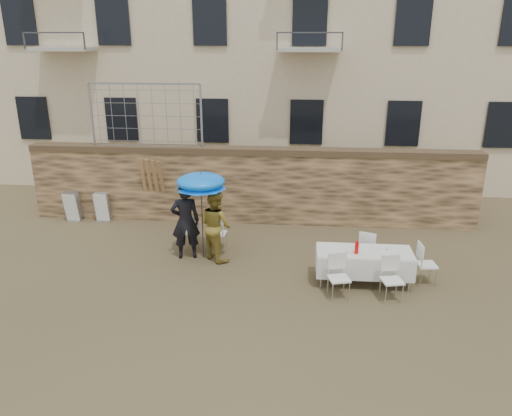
# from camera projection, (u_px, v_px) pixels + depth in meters

# --- Properties ---
(ground) EXTENTS (80.00, 80.00, 0.00)m
(ground) POSITION_uv_depth(u_px,v_px,m) (227.00, 306.00, 10.29)
(ground) COLOR brown
(ground) RESTS_ON ground
(stone_wall) EXTENTS (13.00, 0.50, 2.20)m
(stone_wall) POSITION_uv_depth(u_px,v_px,m) (251.00, 186.00, 14.62)
(stone_wall) COLOR brown
(stone_wall) RESTS_ON ground
(chain_link_fence) EXTENTS (3.20, 0.06, 1.80)m
(chain_link_fence) POSITION_uv_depth(u_px,v_px,m) (146.00, 116.00, 14.21)
(chain_link_fence) COLOR gray
(chain_link_fence) RESTS_ON stone_wall
(man_suit) EXTENTS (0.80, 0.62, 1.93)m
(man_suit) POSITION_uv_depth(u_px,v_px,m) (185.00, 221.00, 12.24)
(man_suit) COLOR black
(man_suit) RESTS_ON ground
(woman_dress) EXTENTS (1.09, 1.08, 1.77)m
(woman_dress) POSITION_uv_depth(u_px,v_px,m) (216.00, 225.00, 12.21)
(woman_dress) COLOR gold
(woman_dress) RESTS_ON ground
(umbrella) EXTENTS (1.22, 1.22, 2.02)m
(umbrella) POSITION_uv_depth(u_px,v_px,m) (201.00, 184.00, 11.99)
(umbrella) COLOR #3F3F44
(umbrella) RESTS_ON ground
(couple_chair_left) EXTENTS (0.57, 0.57, 0.96)m
(couple_chair_left) POSITION_uv_depth(u_px,v_px,m) (191.00, 231.00, 12.92)
(couple_chair_left) COLOR white
(couple_chair_left) RESTS_ON ground
(couple_chair_right) EXTENTS (0.51, 0.51, 0.96)m
(couple_chair_right) POSITION_uv_depth(u_px,v_px,m) (218.00, 232.00, 12.86)
(couple_chair_right) COLOR white
(couple_chair_right) RESTS_ON ground
(banquet_table) EXTENTS (2.10, 0.85, 0.78)m
(banquet_table) POSITION_uv_depth(u_px,v_px,m) (365.00, 253.00, 11.05)
(banquet_table) COLOR silver
(banquet_table) RESTS_ON ground
(soda_bottle) EXTENTS (0.09, 0.09, 0.26)m
(soda_bottle) POSITION_uv_depth(u_px,v_px,m) (357.00, 248.00, 10.87)
(soda_bottle) COLOR red
(soda_bottle) RESTS_ON banquet_table
(table_chair_front_left) EXTENTS (0.58, 0.58, 0.96)m
(table_chair_front_left) POSITION_uv_depth(u_px,v_px,m) (339.00, 277.00, 10.48)
(table_chair_front_left) COLOR white
(table_chair_front_left) RESTS_ON ground
(table_chair_front_right) EXTENTS (0.57, 0.57, 0.96)m
(table_chair_front_right) POSITION_uv_depth(u_px,v_px,m) (392.00, 280.00, 10.38)
(table_chair_front_right) COLOR white
(table_chair_front_right) RESTS_ON ground
(table_chair_back) EXTENTS (0.62, 0.62, 0.96)m
(table_chair_back) POSITION_uv_depth(u_px,v_px,m) (368.00, 249.00, 11.87)
(table_chair_back) COLOR white
(table_chair_back) RESTS_ON ground
(table_chair_side) EXTENTS (0.53, 0.53, 0.96)m
(table_chair_side) POSITION_uv_depth(u_px,v_px,m) (427.00, 263.00, 11.11)
(table_chair_side) COLOR white
(table_chair_side) RESTS_ON ground
(chair_stack_left) EXTENTS (0.46, 0.40, 0.92)m
(chair_stack_left) POSITION_uv_depth(u_px,v_px,m) (74.00, 205.00, 14.96)
(chair_stack_left) COLOR white
(chair_stack_left) RESTS_ON ground
(chair_stack_right) EXTENTS (0.46, 0.32, 0.92)m
(chair_stack_right) POSITION_uv_depth(u_px,v_px,m) (103.00, 206.00, 14.89)
(chair_stack_right) COLOR white
(chair_stack_right) RESTS_ON ground
(wood_planks) EXTENTS (0.70, 0.20, 2.00)m
(wood_planks) POSITION_uv_depth(u_px,v_px,m) (155.00, 189.00, 14.64)
(wood_planks) COLOR #A37749
(wood_planks) RESTS_ON ground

